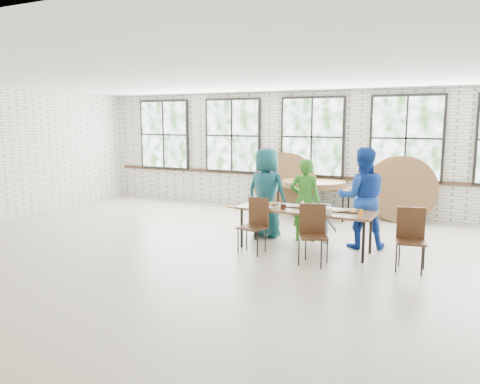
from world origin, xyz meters
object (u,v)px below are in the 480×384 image
object	(u,v)px
chair_near_right	(313,229)
storage_table	(313,188)
chair_near_left	(255,221)
dining_table	(305,212)

from	to	relation	value
chair_near_right	storage_table	xyz separation A→B (m)	(-1.10, 3.53, 0.13)
chair_near_right	chair_near_left	bearing A→B (deg)	146.95
chair_near_left	storage_table	size ratio (longest dim) A/B	0.53
chair_near_right	storage_table	distance (m)	3.70
chair_near_left	dining_table	bearing A→B (deg)	45.94
chair_near_left	chair_near_right	distance (m)	1.09
storage_table	chair_near_right	bearing A→B (deg)	-72.50
chair_near_left	chair_near_right	bearing A→B (deg)	3.88
chair_near_right	dining_table	bearing A→B (deg)	94.04
chair_near_left	chair_near_right	world-z (taller)	same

